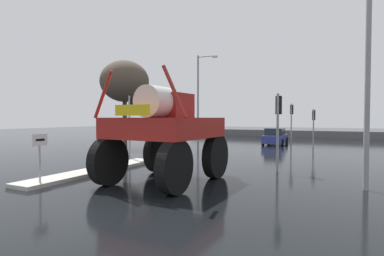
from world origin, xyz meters
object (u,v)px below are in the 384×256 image
traffic_signal_near_right (278,115)px  streetlight_far_left (199,94)px  streetlight_near_right (374,70)px  traffic_signal_far_left (314,119)px  sedan_ahead (275,137)px  traffic_signal_far_right (292,115)px  oversize_sprayer (165,131)px  traffic_signal_near_left (131,113)px  lane_arrow_sign (40,149)px  bare_tree_left (125,82)px

traffic_signal_near_right → streetlight_far_left: streetlight_far_left is taller
traffic_signal_near_right → streetlight_near_right: size_ratio=0.50×
traffic_signal_near_right → traffic_signal_far_left: size_ratio=1.11×
sedan_ahead → traffic_signal_far_right: size_ratio=1.12×
oversize_sprayer → traffic_signal_near_left: size_ratio=1.36×
lane_arrow_sign → traffic_signal_near_right: (7.20, 6.88, 1.26)m
oversize_sprayer → sedan_ahead: oversize_sprayer is taller
traffic_signal_near_left → bare_tree_left: 9.69m
oversize_sprayer → traffic_signal_near_left: (-4.81, 4.23, 0.76)m
bare_tree_left → oversize_sprayer: bearing=-46.2°
sedan_ahead → traffic_signal_far_right: traffic_signal_far_right is taller
oversize_sprayer → streetlight_near_right: (7.09, 1.74, 2.10)m
traffic_signal_near_left → traffic_signal_far_right: 15.37m
lane_arrow_sign → bare_tree_left: size_ratio=0.23×
oversize_sprayer → streetlight_far_left: bearing=23.2°
traffic_signal_far_left → sedan_ahead: bearing=166.9°
traffic_signal_far_left → oversize_sprayer: bearing=-102.4°
oversize_sprayer → traffic_signal_near_right: bearing=-36.9°
traffic_signal_far_left → traffic_signal_far_right: traffic_signal_far_right is taller
streetlight_far_left → bare_tree_left: 7.48m
traffic_signal_far_left → bare_tree_left: 16.54m
traffic_signal_near_right → traffic_signal_far_right: 13.77m
traffic_signal_near_right → traffic_signal_far_right: bearing=95.7°
lane_arrow_sign → traffic_signal_far_right: 21.43m
traffic_signal_far_left → bare_tree_left: (-14.78, -6.67, 3.26)m
traffic_signal_near_left → streetlight_far_left: bearing=97.2°
lane_arrow_sign → oversize_sprayer: 4.57m
lane_arrow_sign → traffic_signal_far_left: traffic_signal_far_left is taller
sedan_ahead → streetlight_far_left: streetlight_far_left is taller
streetlight_near_right → streetlight_far_left: size_ratio=0.84×
streetlight_far_left → traffic_signal_far_right: bearing=4.3°
bare_tree_left → streetlight_near_right: bearing=-28.0°
lane_arrow_sign → traffic_signal_far_left: size_ratio=0.54×
streetlight_far_left → bare_tree_left: streetlight_far_left is taller
traffic_signal_far_right → streetlight_far_left: streetlight_far_left is taller
oversize_sprayer → streetlight_near_right: streetlight_near_right is taller
streetlight_near_right → bare_tree_left: bare_tree_left is taller
traffic_signal_near_right → traffic_signal_far_right: traffic_signal_far_right is taller
sedan_ahead → bare_tree_left: 14.48m
sedan_ahead → traffic_signal_near_right: size_ratio=1.16×
oversize_sprayer → bare_tree_left: size_ratio=0.69×
oversize_sprayer → traffic_signal_far_left: size_ratio=1.58×
sedan_ahead → bare_tree_left: bearing=121.9°
streetlight_far_left → oversize_sprayer: bearing=-69.5°
lane_arrow_sign → traffic_signal_near_left: size_ratio=0.47×
traffic_signal_near_left → traffic_signal_far_left: traffic_signal_near_left is taller
streetlight_near_right → traffic_signal_near_left: bearing=168.2°
traffic_signal_far_left → traffic_signal_far_right: bearing=-179.7°
lane_arrow_sign → bare_tree_left: bare_tree_left is taller
traffic_signal_near_left → traffic_signal_far_right: (6.95, 13.71, -0.02)m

